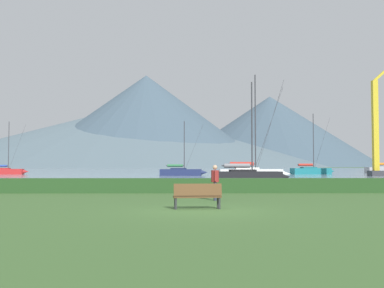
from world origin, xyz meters
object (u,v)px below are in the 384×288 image
object	(u,v)px
sailboat_slip_5	(6,171)
sailboat_slip_6	(311,170)
park_bench_near_path	(197,195)
dock_crane	(376,134)
sailboat_slip_4	(247,176)
person_seated_viewer	(215,179)
sailboat_slip_0	(251,173)
sailboat_slip_2	(181,172)

from	to	relation	value
sailboat_slip_5	sailboat_slip_6	distance (m)	54.68
park_bench_near_path	dock_crane	distance (m)	59.95
sailboat_slip_6	dock_crane	bearing A→B (deg)	-70.87
sailboat_slip_4	person_seated_viewer	size ratio (longest dim) A/B	5.85
sailboat_slip_4	sailboat_slip_6	size ratio (longest dim) A/B	0.88
park_bench_near_path	dock_crane	size ratio (longest dim) A/B	0.10
person_seated_viewer	dock_crane	size ratio (longest dim) A/B	0.09
sailboat_slip_6	park_bench_near_path	size ratio (longest dim) A/B	5.98
sailboat_slip_6	sailboat_slip_5	bearing A→B (deg)	171.79
person_seated_viewer	park_bench_near_path	bearing A→B (deg)	-102.49
sailboat_slip_0	dock_crane	xyz separation A→B (m)	(21.38, 15.05, 5.71)
sailboat_slip_0	sailboat_slip_5	size ratio (longest dim) A/B	1.32
sailboat_slip_2	sailboat_slip_4	distance (m)	28.67
sailboat_slip_0	sailboat_slip_4	world-z (taller)	sailboat_slip_0
sailboat_slip_0	park_bench_near_path	distance (m)	37.93
sailboat_slip_0	dock_crane	world-z (taller)	dock_crane
person_seated_viewer	dock_crane	xyz separation A→B (m)	(27.85, 48.11, 5.47)
sailboat_slip_0	sailboat_slip_6	world-z (taller)	sailboat_slip_0
sailboat_slip_5	sailboat_slip_2	bearing A→B (deg)	-26.00
sailboat_slip_4	person_seated_viewer	bearing A→B (deg)	-104.67
park_bench_near_path	person_seated_viewer	bearing A→B (deg)	71.55
sailboat_slip_6	person_seated_viewer	xyz separation A→B (m)	(-21.29, -60.79, 0.30)
sailboat_slip_4	dock_crane	xyz separation A→B (m)	(23.29, 25.70, 5.81)
sailboat_slip_0	sailboat_slip_2	xyz separation A→B (m)	(-8.46, 17.26, -0.11)
sailboat_slip_5	sailboat_slip_4	bearing A→B (deg)	-52.91
sailboat_slip_6	park_bench_near_path	xyz separation A→B (m)	(-22.22, -64.93, -0.14)
park_bench_near_path	dock_crane	world-z (taller)	dock_crane
sailboat_slip_2	person_seated_viewer	xyz separation A→B (m)	(1.99, -50.33, 0.36)
park_bench_near_path	person_seated_viewer	size ratio (longest dim) A/B	1.11
sailboat_slip_4	sailboat_slip_6	world-z (taller)	sailboat_slip_6
sailboat_slip_5	sailboat_slip_0	bearing A→B (deg)	-42.41
sailboat_slip_5	park_bench_near_path	xyz separation A→B (m)	(32.46, -64.91, -0.06)
person_seated_viewer	dock_crane	distance (m)	55.86
sailboat_slip_2	dock_crane	xyz separation A→B (m)	(29.84, -2.21, 5.83)
sailboat_slip_6	park_bench_near_path	bearing A→B (deg)	-117.12
sailboat_slip_5	sailboat_slip_6	world-z (taller)	sailboat_slip_6
sailboat_slip_0	person_seated_viewer	bearing A→B (deg)	-101.00
sailboat_slip_0	sailboat_slip_4	bearing A→B (deg)	-100.09
sailboat_slip_2	sailboat_slip_6	bearing A→B (deg)	29.17
sailboat_slip_4	park_bench_near_path	world-z (taller)	sailboat_slip_4
sailboat_slip_6	dock_crane	world-z (taller)	dock_crane
sailboat_slip_4	dock_crane	bearing A→B (deg)	44.65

